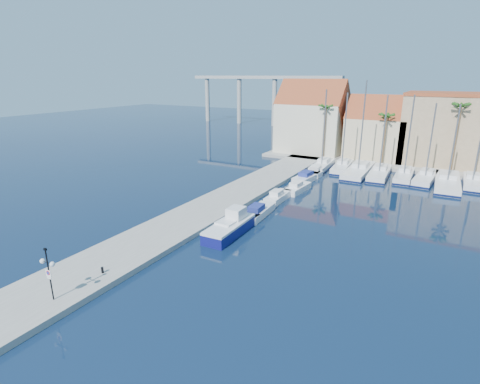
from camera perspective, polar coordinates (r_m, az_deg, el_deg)
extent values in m
plane|color=black|center=(29.67, -1.90, -12.12)|extent=(260.00, 260.00, 0.00)
cube|color=gray|center=(44.43, -2.68, -1.49)|extent=(6.00, 77.00, 0.50)
cube|color=gray|center=(71.48, 26.24, 4.00)|extent=(54.00, 16.00, 0.50)
cylinder|color=black|center=(27.52, -27.05, -11.11)|extent=(0.09, 0.09, 3.73)
cylinder|color=black|center=(27.33, -27.59, -9.41)|extent=(0.47, 0.07, 0.05)
cylinder|color=black|center=(26.98, -26.99, -9.67)|extent=(0.47, 0.07, 0.05)
sphere|color=white|center=(27.51, -27.88, -9.28)|extent=(0.34, 0.34, 0.34)
sphere|color=white|center=(26.80, -26.69, -9.80)|extent=(0.34, 0.34, 0.34)
cube|color=black|center=(26.78, -27.57, -7.75)|extent=(0.21, 0.12, 0.15)
cube|color=white|center=(27.45, -27.17, -10.98)|extent=(0.47, 0.05, 0.47)
cylinder|color=red|center=(27.42, -27.22, -10.91)|extent=(0.32, 0.03, 0.32)
cylinder|color=#1933A5|center=(27.41, -27.23, -10.92)|extent=(0.22, 0.02, 0.22)
cube|color=white|center=(27.60, -27.07, -11.58)|extent=(0.37, 0.05, 0.13)
cylinder|color=black|center=(30.26, -20.24, -11.09)|extent=(0.19, 0.19, 0.46)
cube|color=navy|center=(35.86, -1.62, -5.79)|extent=(2.38, 6.71, 1.00)
cube|color=white|center=(35.62, -1.63, -4.89)|extent=(2.38, 6.71, 0.22)
cube|color=white|center=(36.48, -0.59, -3.31)|extent=(1.49, 1.81, 1.22)
cube|color=white|center=(36.78, -1.09, -5.35)|extent=(2.59, 7.34, 0.80)
cube|color=white|center=(35.95, -1.73, -4.70)|extent=(1.72, 2.60, 0.60)
cube|color=white|center=(40.62, 2.81, -3.11)|extent=(2.09, 5.64, 0.80)
cube|color=navy|center=(39.90, 2.51, -2.42)|extent=(1.35, 2.01, 0.60)
cube|color=white|center=(45.78, 5.82, -0.79)|extent=(1.68, 5.08, 0.80)
cube|color=white|center=(45.12, 5.59, -0.12)|extent=(1.16, 1.78, 0.60)
cube|color=white|center=(49.61, 8.77, 0.53)|extent=(2.01, 5.33, 0.80)
cube|color=white|center=(48.95, 8.55, 1.17)|extent=(1.29, 1.90, 0.60)
cube|color=white|center=(55.35, 10.27, 2.23)|extent=(2.62, 6.50, 0.80)
cube|color=navy|center=(54.62, 10.02, 2.80)|extent=(1.62, 2.34, 0.60)
cube|color=white|center=(59.10, 11.51, 3.12)|extent=(2.56, 6.44, 0.80)
cube|color=white|center=(58.34, 11.40, 3.65)|extent=(1.60, 2.32, 0.60)
cube|color=white|center=(62.31, 12.42, 3.89)|extent=(2.66, 8.60, 1.00)
cube|color=#0D1845|center=(62.39, 12.40, 3.60)|extent=(2.73, 8.66, 0.28)
cube|color=white|center=(62.94, 12.66, 4.75)|extent=(1.68, 2.63, 0.60)
cylinder|color=slate|center=(60.79, 12.70, 9.56)|extent=(0.20, 0.20, 11.54)
cube|color=white|center=(62.26, 15.29, 3.67)|extent=(2.95, 8.72, 1.00)
cube|color=#0D1845|center=(62.33, 15.27, 3.38)|extent=(3.02, 8.78, 0.28)
cube|color=white|center=(62.91, 15.49, 4.54)|extent=(1.77, 2.69, 0.60)
cylinder|color=slate|center=(60.75, 15.67, 9.12)|extent=(0.20, 0.20, 11.08)
cube|color=white|center=(60.63, 17.66, 3.10)|extent=(3.17, 11.62, 1.00)
cube|color=#0D1845|center=(60.71, 17.63, 2.81)|extent=(3.23, 11.68, 0.28)
cube|color=white|center=(61.56, 17.95, 4.05)|extent=(2.16, 3.50, 0.60)
cylinder|color=slate|center=(58.84, 18.16, 9.57)|extent=(0.20, 0.20, 12.94)
cube|color=white|center=(60.02, 20.48, 2.67)|extent=(3.02, 9.84, 1.00)
cube|color=#0D1845|center=(60.09, 20.45, 2.38)|extent=(3.08, 9.91, 0.28)
cube|color=white|center=(60.78, 20.67, 3.61)|extent=(1.92, 3.00, 0.60)
cylinder|color=slate|center=(58.42, 21.04, 8.25)|extent=(0.20, 0.20, 10.98)
cube|color=white|center=(60.00, 23.73, 2.29)|extent=(2.43, 8.58, 1.00)
cube|color=#0D1845|center=(60.08, 23.69, 2.00)|extent=(2.49, 8.64, 0.28)
cube|color=white|center=(60.65, 23.90, 3.20)|extent=(1.62, 2.60, 0.60)
cylinder|color=slate|center=(58.46, 24.41, 7.91)|extent=(0.20, 0.20, 11.06)
cube|color=white|center=(59.87, 26.43, 1.91)|extent=(3.02, 9.08, 1.00)
cube|color=#0D1845|center=(59.95, 26.39, 1.61)|extent=(3.08, 9.14, 0.28)
cube|color=white|center=(60.55, 26.66, 2.82)|extent=(1.83, 2.80, 0.60)
cylinder|color=slate|center=(58.38, 27.09, 7.03)|extent=(0.20, 0.20, 10.02)
cube|color=white|center=(58.95, 29.02, 1.31)|extent=(3.50, 11.82, 1.00)
cube|color=#0D1845|center=(59.03, 28.98, 1.02)|extent=(3.56, 11.88, 0.28)
cube|color=white|center=(59.90, 29.12, 2.32)|extent=(2.27, 3.59, 0.60)
cylinder|color=slate|center=(57.30, 29.83, 6.47)|extent=(0.20, 0.20, 10.02)
cube|color=white|center=(60.61, 31.87, 1.26)|extent=(2.22, 8.44, 1.00)
cube|color=#0D1845|center=(60.69, 31.82, 0.97)|extent=(2.28, 8.50, 0.28)
cube|color=white|center=(61.25, 31.97, 2.16)|extent=(1.54, 2.54, 0.60)
cube|color=beige|center=(73.50, 10.87, 9.57)|extent=(12.00, 9.00, 9.00)
cube|color=brown|center=(73.05, 11.07, 13.06)|extent=(12.30, 9.00, 9.00)
cube|color=beige|center=(70.71, 20.11, 7.71)|extent=(10.00, 8.00, 7.00)
cube|color=brown|center=(70.27, 20.40, 10.52)|extent=(10.30, 8.00, 8.00)
cube|color=tan|center=(70.46, 29.30, 8.18)|extent=(14.00, 10.00, 11.00)
cube|color=brown|center=(69.99, 30.01, 12.80)|extent=(14.20, 10.20, 0.50)
cylinder|color=brown|center=(67.57, 12.68, 8.79)|extent=(0.36, 0.36, 9.00)
sphere|color=#205317|center=(67.09, 12.93, 12.46)|extent=(2.60, 2.60, 2.60)
cylinder|color=brown|center=(65.44, 21.08, 7.35)|extent=(0.36, 0.36, 8.00)
sphere|color=#205317|center=(64.96, 21.45, 10.68)|extent=(2.60, 2.60, 2.60)
cylinder|color=brown|center=(64.58, 29.98, 6.97)|extent=(0.36, 0.36, 10.00)
sphere|color=#205317|center=(64.07, 30.64, 11.22)|extent=(2.60, 2.60, 2.60)
cube|color=#9E9E99|center=(116.05, 3.47, 17.06)|extent=(48.00, 2.20, 0.90)
cylinder|color=#9E9E99|center=(126.46, -4.98, 13.87)|extent=(1.40, 1.40, 14.00)
cylinder|color=#9E9E99|center=(120.07, -0.11, 13.75)|extent=(1.40, 1.40, 14.00)
cylinder|color=#9E9E99|center=(114.58, 5.25, 13.51)|extent=(1.40, 1.40, 14.00)
cylinder|color=#9E9E99|center=(110.13, 11.08, 13.11)|extent=(1.40, 1.40, 14.00)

